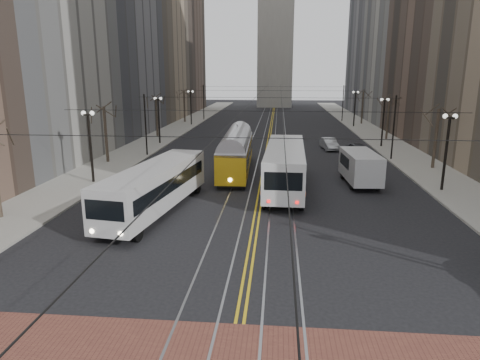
% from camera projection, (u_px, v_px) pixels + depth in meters
% --- Properties ---
extents(ground, '(260.00, 260.00, 0.00)m').
position_uv_depth(ground, '(242.00, 309.00, 16.31)').
color(ground, black).
rests_on(ground, ground).
extents(sidewalk_left, '(5.00, 140.00, 0.15)m').
position_uv_depth(sidewalk_left, '(164.00, 135.00, 61.06)').
color(sidewalk_left, gray).
rests_on(sidewalk_left, ground).
extents(sidewalk_right, '(5.00, 140.00, 0.15)m').
position_uv_depth(sidewalk_right, '(379.00, 138.00, 58.45)').
color(sidewalk_right, gray).
rests_on(sidewalk_right, ground).
extents(streetcar_rails, '(4.80, 130.00, 0.02)m').
position_uv_depth(streetcar_rails, '(269.00, 137.00, 59.77)').
color(streetcar_rails, gray).
rests_on(streetcar_rails, ground).
extents(centre_lines, '(0.42, 130.00, 0.01)m').
position_uv_depth(centre_lines, '(269.00, 137.00, 59.77)').
color(centre_lines, gold).
rests_on(centre_lines, ground).
extents(building_left_mid, '(16.00, 20.00, 34.00)m').
position_uv_depth(building_left_mid, '(86.00, 11.00, 58.82)').
color(building_left_mid, slate).
rests_on(building_left_mid, ground).
extents(building_left_far, '(16.00, 20.00, 40.00)m').
position_uv_depth(building_left_far, '(162.00, 22.00, 96.72)').
color(building_left_far, brown).
rests_on(building_left_far, ground).
extents(building_right_mid, '(16.00, 20.00, 34.00)m').
position_uv_depth(building_right_mid, '(472.00, 6.00, 54.38)').
color(building_right_mid, brown).
rests_on(building_right_mid, ground).
extents(building_right_far, '(16.00, 20.00, 40.00)m').
position_uv_depth(building_right_far, '(393.00, 19.00, 92.29)').
color(building_right_far, slate).
rests_on(building_right_far, ground).
extents(lamp_posts, '(27.60, 57.20, 5.60)m').
position_uv_depth(lamp_posts, '(266.00, 133.00, 43.40)').
color(lamp_posts, black).
rests_on(lamp_posts, ground).
extents(street_trees, '(31.68, 53.28, 5.60)m').
position_uv_depth(street_trees, '(268.00, 126.00, 49.67)').
color(street_trees, '#382D23').
rests_on(street_trees, ground).
extents(trolley_wires, '(25.96, 120.00, 6.60)m').
position_uv_depth(trolley_wires, '(268.00, 118.00, 49.03)').
color(trolley_wires, black).
rests_on(trolley_wires, ground).
extents(transit_bus, '(4.27, 12.40, 3.04)m').
position_uv_depth(transit_bus, '(155.00, 189.00, 27.39)').
color(transit_bus, '#BABABA').
rests_on(transit_bus, ground).
extents(streetcar, '(2.76, 13.02, 3.05)m').
position_uv_depth(streetcar, '(236.00, 156.00, 38.44)').
color(streetcar, gold).
rests_on(streetcar, ground).
extents(rear_bus, '(3.16, 12.87, 3.34)m').
position_uv_depth(rear_bus, '(285.00, 168.00, 32.78)').
color(rear_bus, silver).
rests_on(rear_bus, ground).
extents(cargo_van, '(2.63, 6.04, 2.62)m').
position_uv_depth(cargo_van, '(360.00, 169.00, 34.29)').
color(cargo_van, '#BBBBBB').
rests_on(cargo_van, ground).
extents(sedan_grey, '(2.31, 4.38, 1.42)m').
position_uv_depth(sedan_grey, '(358.00, 150.00, 46.09)').
color(sedan_grey, '#3A3B41').
rests_on(sedan_grey, ground).
extents(sedan_silver, '(1.99, 4.28, 1.36)m').
position_uv_depth(sedan_silver, '(329.00, 144.00, 50.11)').
color(sedan_silver, '#A2A5A9').
rests_on(sedan_silver, ground).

